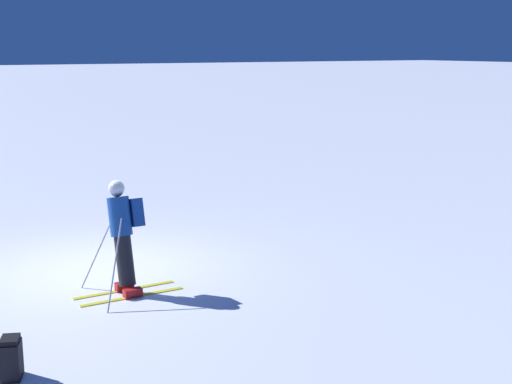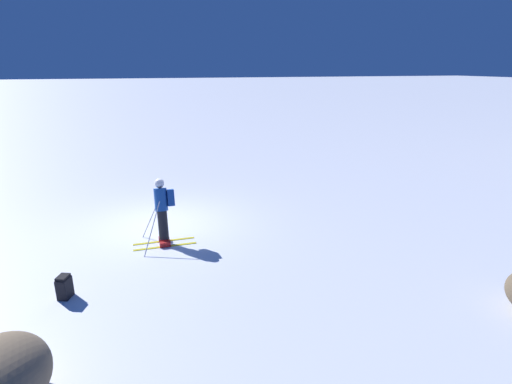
% 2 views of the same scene
% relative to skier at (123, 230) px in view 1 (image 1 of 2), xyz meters
% --- Properties ---
extents(ground_plane, '(300.00, 300.00, 0.00)m').
position_rel_skier_xyz_m(ground_plane, '(-1.25, -0.03, -0.97)').
color(ground_plane, white).
extents(skier, '(1.29, 1.65, 1.76)m').
position_rel_skier_xyz_m(skier, '(0.00, 0.00, 0.00)').
color(skier, yellow).
rests_on(skier, ground).
extents(spare_backpack, '(0.36, 0.32, 0.50)m').
position_rel_skier_xyz_m(spare_backpack, '(2.28, -2.21, -0.72)').
color(spare_backpack, black).
rests_on(spare_backpack, ground).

